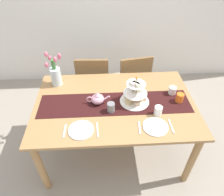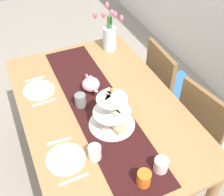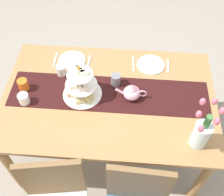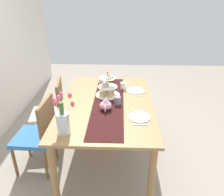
{
  "view_description": "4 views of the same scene",
  "coord_description": "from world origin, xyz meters",
  "px_view_note": "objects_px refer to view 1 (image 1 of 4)",
  "views": [
    {
      "loc": [
        -0.12,
        -1.56,
        2.18
      ],
      "look_at": [
        -0.03,
        -0.0,
        0.84
      ],
      "focal_mm": 32.79,
      "sensor_mm": 36.0,
      "label": 1
    },
    {
      "loc": [
        1.34,
        -0.51,
        2.14
      ],
      "look_at": [
        0.05,
        0.07,
        0.85
      ],
      "focal_mm": 45.5,
      "sensor_mm": 36.0,
      "label": 2
    },
    {
      "loc": [
        -0.13,
        1.29,
        2.44
      ],
      "look_at": [
        -0.03,
        0.06,
        0.82
      ],
      "focal_mm": 44.12,
      "sensor_mm": 36.0,
      "label": 3
    },
    {
      "loc": [
        -2.32,
        -0.15,
        1.95
      ],
      "look_at": [
        -0.04,
        -0.06,
        0.85
      ],
      "focal_mm": 35.82,
      "sensor_mm": 36.0,
      "label": 4
    }
  ],
  "objects_px": {
    "teapot": "(97,99)",
    "fork_right": "(139,128)",
    "knife_left": "(97,129)",
    "tiered_cake_stand": "(135,94)",
    "dinner_plate_left": "(81,130)",
    "mug_white_text": "(158,111)",
    "mug_grey": "(111,107)",
    "mug_orange": "(180,98)",
    "fork_left": "(65,131)",
    "dining_table": "(115,109)",
    "chair_right": "(132,80)",
    "knife_right": "(171,126)",
    "cream_jug": "(172,90)",
    "tulip_vase": "(55,74)",
    "chair_left": "(93,81)",
    "dinner_plate_right": "(155,127)"
  },
  "relations": [
    {
      "from": "dinner_plate_left",
      "to": "chair_right",
      "type": "bearing_deg",
      "value": 60.68
    },
    {
      "from": "chair_right",
      "to": "teapot",
      "type": "bearing_deg",
      "value": -122.08
    },
    {
      "from": "mug_grey",
      "to": "mug_white_text",
      "type": "height_order",
      "value": "mug_grey"
    },
    {
      "from": "tulip_vase",
      "to": "mug_grey",
      "type": "bearing_deg",
      "value": -39.05
    },
    {
      "from": "knife_left",
      "to": "mug_grey",
      "type": "xyz_separation_m",
      "value": [
        0.13,
        0.23,
        0.05
      ]
    },
    {
      "from": "tiered_cake_stand",
      "to": "mug_orange",
      "type": "height_order",
      "value": "tiered_cake_stand"
    },
    {
      "from": "teapot",
      "to": "mug_white_text",
      "type": "relative_size",
      "value": 2.51
    },
    {
      "from": "tiered_cake_stand",
      "to": "mug_grey",
      "type": "distance_m",
      "value": 0.29
    },
    {
      "from": "dining_table",
      "to": "mug_orange",
      "type": "bearing_deg",
      "value": -1.76
    },
    {
      "from": "cream_jug",
      "to": "dinner_plate_right",
      "type": "bearing_deg",
      "value": -121.16
    },
    {
      "from": "knife_left",
      "to": "tulip_vase",
      "type": "bearing_deg",
      "value": 122.68
    },
    {
      "from": "fork_left",
      "to": "fork_right",
      "type": "bearing_deg",
      "value": 0.0
    },
    {
      "from": "fork_right",
      "to": "fork_left",
      "type": "bearing_deg",
      "value": 180.0
    },
    {
      "from": "teapot",
      "to": "mug_orange",
      "type": "xyz_separation_m",
      "value": [
        0.84,
        -0.02,
        -0.01
      ]
    },
    {
      "from": "dining_table",
      "to": "chair_right",
      "type": "distance_m",
      "value": 0.83
    },
    {
      "from": "fork_right",
      "to": "mug_orange",
      "type": "distance_m",
      "value": 0.57
    },
    {
      "from": "dinner_plate_left",
      "to": "knife_left",
      "type": "xyz_separation_m",
      "value": [
        0.14,
        0.0,
        -0.0
      ]
    },
    {
      "from": "dining_table",
      "to": "tulip_vase",
      "type": "xyz_separation_m",
      "value": [
        -0.63,
        0.35,
        0.24
      ]
    },
    {
      "from": "tiered_cake_stand",
      "to": "knife_right",
      "type": "xyz_separation_m",
      "value": [
        0.29,
        -0.36,
        -0.09
      ]
    },
    {
      "from": "chair_left",
      "to": "cream_jug",
      "type": "bearing_deg",
      "value": -36.82
    },
    {
      "from": "chair_right",
      "to": "knife_right",
      "type": "relative_size",
      "value": 5.35
    },
    {
      "from": "teapot",
      "to": "fork_left",
      "type": "height_order",
      "value": "teapot"
    },
    {
      "from": "dining_table",
      "to": "mug_white_text",
      "type": "bearing_deg",
      "value": -25.99
    },
    {
      "from": "chair_right",
      "to": "dinner_plate_left",
      "type": "distance_m",
      "value": 1.31
    },
    {
      "from": "dinner_plate_left",
      "to": "mug_white_text",
      "type": "height_order",
      "value": "mug_white_text"
    },
    {
      "from": "dinner_plate_left",
      "to": "tulip_vase",
      "type": "bearing_deg",
      "value": 113.56
    },
    {
      "from": "teapot",
      "to": "tiered_cake_stand",
      "type": "bearing_deg",
      "value": 0.79
    },
    {
      "from": "teapot",
      "to": "fork_right",
      "type": "xyz_separation_m",
      "value": [
        0.37,
        -0.35,
        -0.06
      ]
    },
    {
      "from": "dining_table",
      "to": "teapot",
      "type": "distance_m",
      "value": 0.24
    },
    {
      "from": "tulip_vase",
      "to": "cream_jug",
      "type": "xyz_separation_m",
      "value": [
        1.26,
        -0.24,
        -0.1
      ]
    },
    {
      "from": "fork_left",
      "to": "mug_white_text",
      "type": "height_order",
      "value": "mug_white_text"
    },
    {
      "from": "tulip_vase",
      "to": "knife_left",
      "type": "bearing_deg",
      "value": -57.32
    },
    {
      "from": "fork_right",
      "to": "knife_right",
      "type": "height_order",
      "value": "same"
    },
    {
      "from": "dining_table",
      "to": "mug_white_text",
      "type": "height_order",
      "value": "mug_white_text"
    },
    {
      "from": "teapot",
      "to": "knife_left",
      "type": "height_order",
      "value": "teapot"
    },
    {
      "from": "fork_left",
      "to": "knife_right",
      "type": "distance_m",
      "value": 0.96
    },
    {
      "from": "cream_jug",
      "to": "tiered_cake_stand",
      "type": "bearing_deg",
      "value": -166.18
    },
    {
      "from": "chair_left",
      "to": "mug_orange",
      "type": "relative_size",
      "value": 9.58
    },
    {
      "from": "cream_jug",
      "to": "mug_grey",
      "type": "distance_m",
      "value": 0.71
    },
    {
      "from": "fork_left",
      "to": "mug_orange",
      "type": "relative_size",
      "value": 1.58
    },
    {
      "from": "chair_right",
      "to": "tulip_vase",
      "type": "relative_size",
      "value": 2.23
    },
    {
      "from": "tulip_vase",
      "to": "cream_jug",
      "type": "relative_size",
      "value": 4.81
    },
    {
      "from": "chair_left",
      "to": "mug_white_text",
      "type": "distance_m",
      "value": 1.19
    },
    {
      "from": "teapot",
      "to": "knife_left",
      "type": "bearing_deg",
      "value": -90.74
    },
    {
      "from": "cream_jug",
      "to": "teapot",
      "type": "bearing_deg",
      "value": -172.26
    },
    {
      "from": "knife_right",
      "to": "mug_grey",
      "type": "xyz_separation_m",
      "value": [
        -0.53,
        0.23,
        0.05
      ]
    },
    {
      "from": "chair_right",
      "to": "fork_right",
      "type": "distance_m",
      "value": 1.15
    },
    {
      "from": "cream_jug",
      "to": "knife_right",
      "type": "relative_size",
      "value": 0.5
    },
    {
      "from": "dining_table",
      "to": "knife_right",
      "type": "height_order",
      "value": "knife_right"
    },
    {
      "from": "mug_orange",
      "to": "tiered_cake_stand",
      "type": "bearing_deg",
      "value": 176.81
    }
  ]
}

